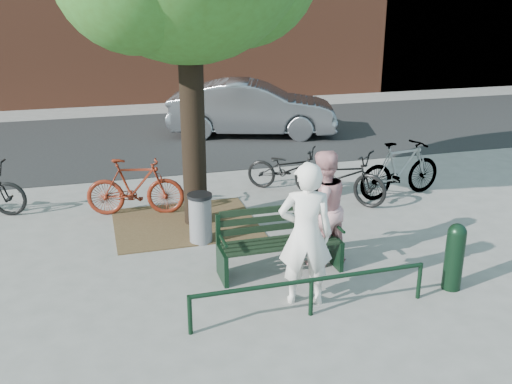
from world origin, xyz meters
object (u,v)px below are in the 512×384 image
object	(u,v)px
person_left	(306,234)
litter_bin	(200,218)
park_bench	(279,239)
parked_car	(252,108)
bollard	(455,254)
bicycle_c	(289,169)
person_right	(322,208)

from	to	relation	value
person_left	litter_bin	size ratio (longest dim) A/B	2.32
park_bench	parked_car	distance (m)	8.39
bollard	litter_bin	world-z (taller)	bollard
parked_car	person_left	bearing A→B (deg)	-173.61
litter_bin	bicycle_c	bearing A→B (deg)	42.83
parked_car	bollard	bearing A→B (deg)	-161.00
bicycle_c	parked_car	bearing A→B (deg)	26.43
park_bench	person_right	xyz separation A→B (m)	(0.67, 0.07, 0.37)
litter_bin	bicycle_c	xyz separation A→B (m)	(2.19, 2.03, 0.04)
litter_bin	parked_car	size ratio (longest dim) A/B	0.17
bollard	litter_bin	bearing A→B (deg)	140.21
litter_bin	park_bench	bearing A→B (deg)	-55.68
person_right	bicycle_c	distance (m)	3.33
person_right	bicycle_c	world-z (taller)	person_right
parked_car	litter_bin	bearing A→B (deg)	175.92
person_right	park_bench	bearing A→B (deg)	-8.01
person_left	bicycle_c	xyz separation A→B (m)	(1.28, 4.26, -0.49)
bollard	parked_car	size ratio (longest dim) A/B	0.20
park_bench	bicycle_c	distance (m)	3.57
person_left	bicycle_c	size ratio (longest dim) A/B	1.09
parked_car	bicycle_c	bearing A→B (deg)	-169.12
bicycle_c	parked_car	size ratio (longest dim) A/B	0.37
bicycle_c	person_left	bearing A→B (deg)	-162.99
litter_bin	bollard	bearing A→B (deg)	-39.79
bollard	litter_bin	xyz separation A→B (m)	(-2.95, 2.46, -0.09)
person_left	person_right	world-z (taller)	person_left
bollard	parked_car	xyz separation A→B (m)	(-0.14, 9.33, 0.26)
person_right	litter_bin	size ratio (longest dim) A/B	2.11
person_right	bollard	bearing A→B (deg)	124.38
bollard	person_right	bearing A→B (deg)	138.42
park_bench	person_right	bearing A→B (deg)	6.03
litter_bin	parked_car	bearing A→B (deg)	67.78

